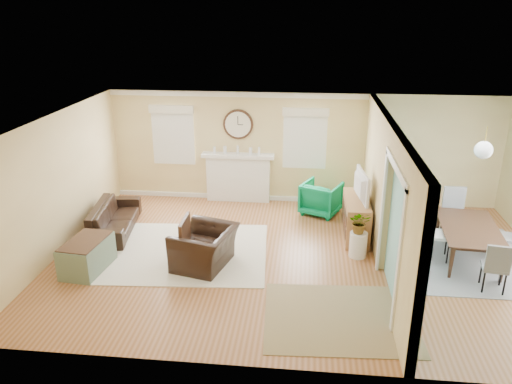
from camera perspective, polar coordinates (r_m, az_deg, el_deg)
floor at (r=9.39m, az=4.71°, el=-7.70°), size 9.00×9.00×0.00m
wall_back at (r=11.70m, az=5.32°, el=4.95°), size 9.00×0.02×2.60m
wall_front at (r=6.13m, az=4.24°, el=-10.25°), size 9.00×0.02×2.60m
wall_left at (r=9.98m, az=-21.84°, el=0.73°), size 0.02×6.00×2.60m
ceiling at (r=8.47m, az=5.22°, el=7.98°), size 9.00×6.00×0.02m
partition at (r=9.20m, az=14.46°, el=0.34°), size 0.17×6.00×2.60m
fireplace at (r=11.90m, az=-2.04°, el=1.76°), size 1.70×0.30×1.17m
wall_clock at (r=11.64m, az=-2.06°, el=7.74°), size 0.70×0.07×0.70m
window_left at (r=11.99m, az=-9.47°, el=6.91°), size 1.05×0.13×1.42m
window_right at (r=11.56m, az=5.63°, el=6.59°), size 1.05×0.13×1.42m
pendant at (r=9.04m, az=24.56°, el=4.38°), size 0.30×0.30×0.55m
rug_cream at (r=9.70m, az=-7.64°, el=-6.78°), size 3.11×2.74×0.02m
rug_jute at (r=7.88m, az=9.49°, el=-13.97°), size 2.35×1.96×0.01m
rug_grey at (r=10.19m, az=22.96°, el=-6.96°), size 2.24×2.80×0.01m
sofa at (r=10.79m, az=-15.93°, el=-2.87°), size 1.04×2.05×0.57m
eames_chair at (r=9.04m, az=-5.87°, el=-6.35°), size 1.20×1.31×0.72m
green_chair at (r=11.30m, az=7.46°, el=-0.69°), size 1.05×1.06×0.74m
trunk at (r=9.38m, az=-18.75°, el=-6.85°), size 0.71×1.06×0.58m
credenza at (r=10.31m, az=11.33°, el=-2.89°), size 0.47×1.39×0.80m
tv at (r=10.06m, az=11.50°, el=0.73°), size 0.25×1.02×0.58m
garden_stool at (r=9.56m, az=11.59°, el=-5.91°), size 0.33×0.33×0.48m
potted_plant at (r=9.37m, az=11.79°, el=-3.41°), size 0.40×0.35×0.43m
dining_table at (r=10.06m, az=23.21°, el=-5.38°), size 1.16×1.89×0.64m
dining_chair_n at (r=10.85m, az=21.82°, el=-1.77°), size 0.44×0.44×0.99m
dining_chair_s at (r=9.08m, az=25.69°, el=-7.21°), size 0.45×0.45×0.88m
dining_chair_w at (r=9.74m, az=20.19°, el=-3.96°), size 0.52×0.52×1.02m
dining_chair_e at (r=10.25m, az=27.08°, el=-4.14°), size 0.45×0.45×0.93m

